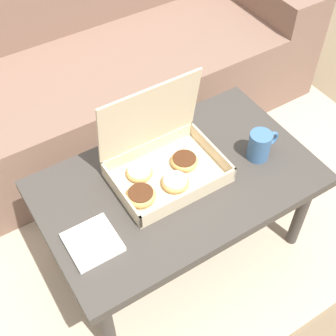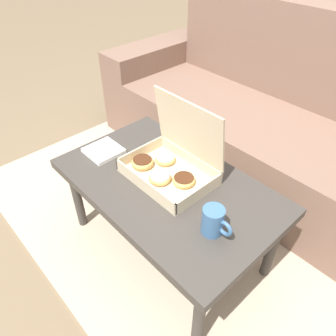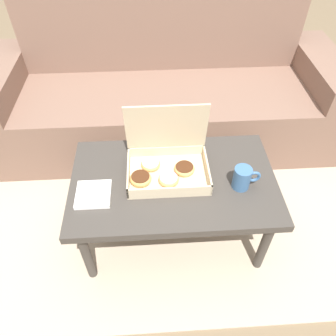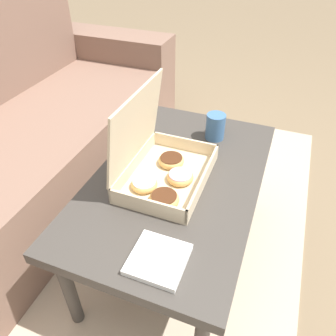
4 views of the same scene
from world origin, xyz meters
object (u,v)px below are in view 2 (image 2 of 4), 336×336
(coffee_mug, at_px, (214,221))
(coffee_table, at_px, (167,191))
(couch, at_px, (278,130))
(pastry_box, at_px, (170,162))

(coffee_mug, bearing_deg, coffee_table, 169.02)
(coffee_table, distance_m, coffee_mug, 0.32)
(couch, xyz_separation_m, coffee_mug, (0.30, -0.93, 0.17))
(coffee_table, bearing_deg, coffee_mug, -10.98)
(coffee_table, bearing_deg, couch, 90.00)
(couch, xyz_separation_m, pastry_box, (-0.04, -0.82, 0.17))
(couch, distance_m, coffee_table, 0.87)
(coffee_mug, bearing_deg, couch, 107.98)
(couch, relative_size, coffee_mug, 18.40)
(pastry_box, bearing_deg, couch, 87.34)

